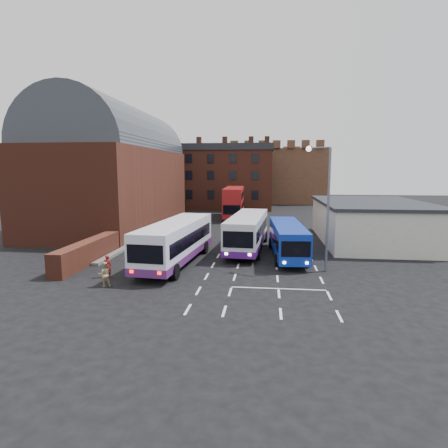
# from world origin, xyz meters

# --- Properties ---
(ground) EXTENTS (180.00, 180.00, 0.00)m
(ground) POSITION_xyz_m (0.00, 0.00, 0.00)
(ground) COLOR black
(railway_station) EXTENTS (12.00, 28.00, 16.00)m
(railway_station) POSITION_xyz_m (-15.50, 21.00, 7.64)
(railway_station) COLOR #602B1E
(railway_station) RESTS_ON ground
(forecourt_wall) EXTENTS (1.20, 10.00, 1.80)m
(forecourt_wall) POSITION_xyz_m (-10.20, 2.00, 0.90)
(forecourt_wall) COLOR #602B1E
(forecourt_wall) RESTS_ON ground
(cream_building) EXTENTS (10.40, 16.40, 4.25)m
(cream_building) POSITION_xyz_m (15.00, 14.00, 2.16)
(cream_building) COLOR beige
(cream_building) RESTS_ON ground
(brick_terrace) EXTENTS (22.00, 10.00, 11.00)m
(brick_terrace) POSITION_xyz_m (-6.00, 46.00, 5.50)
(brick_terrace) COLOR brown
(brick_terrace) RESTS_ON ground
(castle_keep) EXTENTS (22.00, 22.00, 12.00)m
(castle_keep) POSITION_xyz_m (6.00, 66.00, 6.00)
(castle_keep) COLOR brown
(castle_keep) RESTS_ON ground
(bus_white_outbound) EXTENTS (3.92, 12.58, 3.38)m
(bus_white_outbound) POSITION_xyz_m (-3.02, 2.65, 2.00)
(bus_white_outbound) COLOR white
(bus_white_outbound) RESTS_ON ground
(bus_white_inbound) EXTENTS (3.72, 12.22, 3.29)m
(bus_white_inbound) POSITION_xyz_m (2.41, 8.51, 1.94)
(bus_white_inbound) COLOR silver
(bus_white_inbound) RESTS_ON ground
(bus_blue) EXTENTS (3.15, 10.67, 2.88)m
(bus_blue) POSITION_xyz_m (6.00, 5.94, 1.70)
(bus_blue) COLOR #0E2DA2
(bus_blue) RESTS_ON ground
(bus_red_double) EXTENTS (3.32, 12.00, 4.76)m
(bus_red_double) POSITION_xyz_m (-0.93, 31.46, 2.53)
(bus_red_double) COLOR maroon
(bus_red_double) RESTS_ON ground
(street_lamp) EXTENTS (1.74, 0.95, 9.23)m
(street_lamp) POSITION_xyz_m (8.31, 1.63, 5.57)
(street_lamp) COLOR slate
(street_lamp) RESTS_ON ground
(pedestrian_red) EXTENTS (0.70, 0.66, 1.60)m
(pedestrian_red) POSITION_xyz_m (-6.88, -1.85, 0.80)
(pedestrian_red) COLOR maroon
(pedestrian_red) RESTS_ON ground
(pedestrian_beige) EXTENTS (0.99, 0.90, 1.64)m
(pedestrian_beige) POSITION_xyz_m (-6.17, -3.84, 0.82)
(pedestrian_beige) COLOR tan
(pedestrian_beige) RESTS_ON ground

